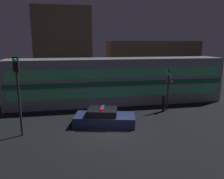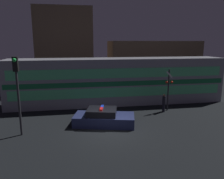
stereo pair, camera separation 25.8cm
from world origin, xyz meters
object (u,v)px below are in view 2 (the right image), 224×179
(pedestrian, at_px, (164,103))
(police_car, at_px, (104,118))
(train, at_px, (118,81))
(traffic_light_corner, at_px, (17,83))
(crossing_signal_near, at_px, (169,87))

(pedestrian, bearing_deg, police_car, -159.16)
(train, distance_m, traffic_light_corner, 10.15)
(police_car, height_order, crossing_signal_near, crossing_signal_near)
(crossing_signal_near, bearing_deg, train, 139.85)
(train, xyz_separation_m, crossing_signal_near, (3.82, -3.22, -0.14))
(pedestrian, xyz_separation_m, crossing_signal_near, (0.53, 0.37, 1.24))
(train, relative_size, pedestrian, 13.12)
(pedestrian, relative_size, traffic_light_corner, 0.31)
(police_car, xyz_separation_m, pedestrian, (5.47, 2.08, 0.31))
(police_car, distance_m, traffic_light_corner, 6.25)
(train, distance_m, police_car, 6.31)
(train, xyz_separation_m, police_car, (-2.18, -5.67, -1.70))
(police_car, bearing_deg, traffic_light_corner, -156.47)
(police_car, bearing_deg, train, 83.23)
(police_car, relative_size, traffic_light_corner, 0.93)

